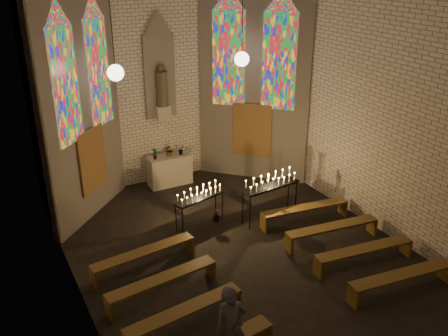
{
  "coord_description": "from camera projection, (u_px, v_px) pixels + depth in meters",
  "views": [
    {
      "loc": [
        -5.48,
        -8.61,
        7.13
      ],
      "look_at": [
        -0.2,
        1.28,
        2.22
      ],
      "focal_mm": 40.0,
      "sensor_mm": 36.0,
      "label": 1
    }
  ],
  "objects": [
    {
      "name": "pew_right_2",
      "position": [
        364.0,
        251.0,
        12.14
      ],
      "size": [
        2.65,
        0.67,
        0.5
      ],
      "rotation": [
        0.0,
        0.0,
        -0.12
      ],
      "color": "brown",
      "rests_on": "ground"
    },
    {
      "name": "votive_stand_right",
      "position": [
        271.0,
        183.0,
        14.01
      ],
      "size": [
        1.83,
        0.61,
        1.31
      ],
      "rotation": [
        0.0,
        0.0,
        0.1
      ],
      "color": "black",
      "rests_on": "ground"
    },
    {
      "name": "aisle_flower_pot",
      "position": [
        216.0,
        215.0,
        14.25
      ],
      "size": [
        0.21,
        0.21,
        0.36
      ],
      "primitive_type": "imported",
      "rotation": [
        0.0,
        0.0,
        -0.02
      ],
      "color": "#4C723F",
      "rests_on": "ground"
    },
    {
      "name": "room",
      "position": [
        194.0,
        89.0,
        13.41
      ],
      "size": [
        8.22,
        12.43,
        7.0
      ],
      "color": "#F3E2CC",
      "rests_on": "ground"
    },
    {
      "name": "pew_right_3",
      "position": [
        402.0,
        277.0,
        11.17
      ],
      "size": [
        2.65,
        0.67,
        0.5
      ],
      "rotation": [
        0.0,
        0.0,
        -0.12
      ],
      "color": "brown",
      "rests_on": "ground"
    },
    {
      "name": "flower_vase_center",
      "position": [
        170.0,
        150.0,
        16.11
      ],
      "size": [
        0.43,
        0.4,
        0.4
      ],
      "primitive_type": "imported",
      "rotation": [
        0.0,
        0.0,
        -0.31
      ],
      "color": "#4C723F",
      "rests_on": "altar"
    },
    {
      "name": "pew_right_0",
      "position": [
        305.0,
        210.0,
        14.08
      ],
      "size": [
        2.65,
        0.67,
        0.5
      ],
      "rotation": [
        0.0,
        0.0,
        -0.12
      ],
      "color": "brown",
      "rests_on": "ground"
    },
    {
      "name": "pew_right_1",
      "position": [
        332.0,
        229.0,
        13.11
      ],
      "size": [
        2.65,
        0.67,
        0.5
      ],
      "rotation": [
        0.0,
        0.0,
        -0.12
      ],
      "color": "brown",
      "rests_on": "ground"
    },
    {
      "name": "visitor",
      "position": [
        231.0,
        328.0,
        9.02
      ],
      "size": [
        0.67,
        0.48,
        1.7
      ],
      "primitive_type": "imported",
      "rotation": [
        0.0,
        0.0,
        -0.13
      ],
      "color": "#474850",
      "rests_on": "ground"
    },
    {
      "name": "pew_left_0",
      "position": [
        144.0,
        254.0,
        12.01
      ],
      "size": [
        2.65,
        0.67,
        0.5
      ],
      "rotation": [
        0.0,
        0.0,
        0.12
      ],
      "color": "brown",
      "rests_on": "ground"
    },
    {
      "name": "pew_left_1",
      "position": [
        162.0,
        281.0,
        11.04
      ],
      "size": [
        2.65,
        0.67,
        0.5
      ],
      "rotation": [
        0.0,
        0.0,
        0.12
      ],
      "color": "brown",
      "rests_on": "ground"
    },
    {
      "name": "altar",
      "position": [
        170.0,
        170.0,
        16.38
      ],
      "size": [
        1.4,
        0.6,
        1.0
      ],
      "primitive_type": "cube",
      "color": "beige",
      "rests_on": "ground"
    },
    {
      "name": "flower_vase_right",
      "position": [
        181.0,
        150.0,
        16.23
      ],
      "size": [
        0.2,
        0.17,
        0.35
      ],
      "primitive_type": "imported",
      "rotation": [
        0.0,
        0.0,
        0.06
      ],
      "color": "#4C723F",
      "rests_on": "altar"
    },
    {
      "name": "flower_vase_left",
      "position": [
        155.0,
        153.0,
        15.86
      ],
      "size": [
        0.23,
        0.17,
        0.39
      ],
      "primitive_type": "imported",
      "rotation": [
        0.0,
        0.0,
        0.16
      ],
      "color": "#4C723F",
      "rests_on": "altar"
    },
    {
      "name": "pew_left_2",
      "position": [
        184.0,
        313.0,
        10.07
      ],
      "size": [
        2.65,
        0.67,
        0.5
      ],
      "rotation": [
        0.0,
        0.0,
        0.12
      ],
      "color": "brown",
      "rests_on": "ground"
    },
    {
      "name": "floor",
      "position": [
        256.0,
        268.0,
        12.18
      ],
      "size": [
        12.0,
        12.0,
        0.0
      ],
      "primitive_type": "plane",
      "color": "black",
      "rests_on": "ground"
    },
    {
      "name": "votive_stand_left",
      "position": [
        199.0,
        195.0,
        13.68
      ],
      "size": [
        1.57,
        0.72,
        1.12
      ],
      "rotation": [
        0.0,
        0.0,
        0.24
      ],
      "color": "black",
      "rests_on": "ground"
    }
  ]
}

